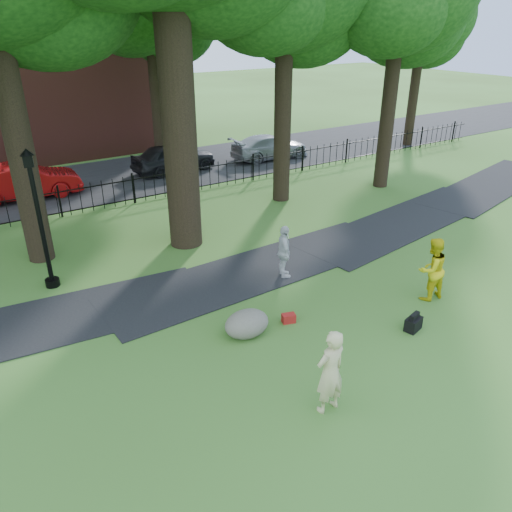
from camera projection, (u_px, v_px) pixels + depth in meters
ground at (313, 341)px, 12.17m from camera, size 120.00×120.00×0.00m
footpath at (259, 270)px, 15.61m from camera, size 36.07×3.85×0.03m
street at (105, 180)px, 24.25m from camera, size 80.00×7.00×0.02m
iron_fence at (133, 189)px, 20.97m from camera, size 44.00×0.04×1.20m
woman at (330, 372)px, 9.67m from camera, size 0.69×0.47×1.86m
man at (432, 269)px, 13.66m from camera, size 0.95×0.77×1.82m
pedestrian at (284, 252)px, 14.83m from camera, size 0.75×1.05×1.66m
boulder at (247, 322)px, 12.34m from camera, size 1.37×1.18×0.68m
lamppost at (41, 223)px, 13.82m from camera, size 0.40×0.40×4.07m
backpack at (413, 324)px, 12.55m from camera, size 0.51×0.39×0.34m
red_bag at (289, 318)px, 12.89m from camera, size 0.39×0.31×0.23m
red_sedan at (24, 181)px, 21.44m from camera, size 4.68×1.85×1.52m
grey_car at (174, 157)px, 25.26m from camera, size 4.34×1.94×1.45m
silver_car at (270, 147)px, 27.60m from camera, size 4.58×2.07×1.30m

